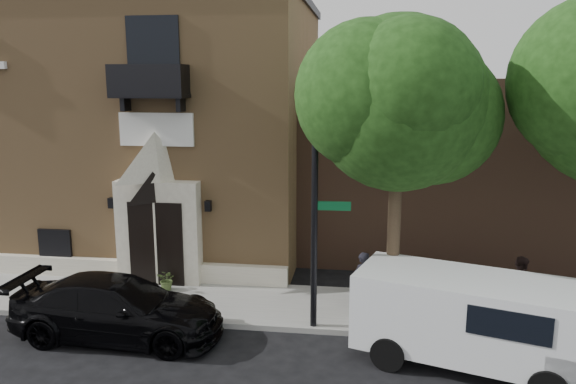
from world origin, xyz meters
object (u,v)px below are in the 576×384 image
object	(u,v)px
street_sign	(315,209)
pedestrian_far	(520,286)
black_sedan	(118,308)
pedestrian_near	(362,282)
fire_hydrant	(444,318)
cargo_van	(481,320)
dumpster	(442,304)

from	to	relation	value
street_sign	pedestrian_far	xyz separation A→B (m)	(5.40, 1.41, -2.28)
street_sign	pedestrian_far	size ratio (longest dim) A/B	3.77
black_sedan	street_sign	xyz separation A→B (m)	(4.84, 1.03, 2.48)
street_sign	pedestrian_near	distance (m)	2.77
fire_hydrant	cargo_van	bearing A→B (deg)	-66.76
fire_hydrant	black_sedan	bearing A→B (deg)	-172.91
fire_hydrant	street_sign	bearing A→B (deg)	179.63
fire_hydrant	pedestrian_far	world-z (taller)	pedestrian_far
black_sedan	pedestrian_far	distance (m)	10.53
cargo_van	dumpster	bearing A→B (deg)	125.56
street_sign	dumpster	world-z (taller)	street_sign
black_sedan	pedestrian_far	xyz separation A→B (m)	(10.24, 2.44, 0.20)
street_sign	pedestrian_near	world-z (taller)	street_sign
cargo_van	fire_hydrant	xyz separation A→B (m)	(-0.59, 1.38, -0.61)
cargo_van	pedestrian_near	size ratio (longest dim) A/B	3.25
black_sedan	fire_hydrant	bearing A→B (deg)	-81.49
cargo_van	street_sign	distance (m)	4.58
cargo_van	dumpster	xyz separation A→B (m)	(-0.59, 1.83, -0.43)
cargo_van	pedestrian_far	world-z (taller)	cargo_van
pedestrian_near	pedestrian_far	world-z (taller)	pedestrian_near
cargo_van	pedestrian_far	xyz separation A→B (m)	(1.56, 2.81, -0.20)
pedestrian_near	dumpster	bearing A→B (deg)	126.85
black_sedan	fire_hydrant	size ratio (longest dim) A/B	6.43
street_sign	black_sedan	bearing A→B (deg)	-170.29
dumpster	cargo_van	bearing A→B (deg)	-52.06
dumpster	pedestrian_near	bearing A→B (deg)	-177.20
dumpster	pedestrian_near	xyz separation A→B (m)	(-2.04, 0.64, 0.26)
street_sign	fire_hydrant	world-z (taller)	street_sign
street_sign	dumpster	bearing A→B (deg)	5.28
black_sedan	cargo_van	world-z (taller)	cargo_van
cargo_van	fire_hydrant	bearing A→B (deg)	131.00
black_sedan	pedestrian_near	world-z (taller)	pedestrian_near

